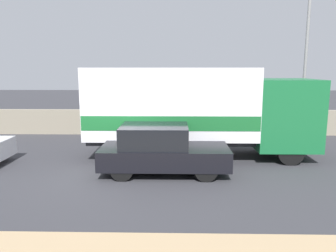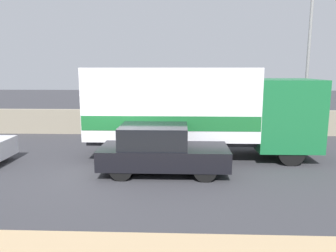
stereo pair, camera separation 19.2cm
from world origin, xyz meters
name	(u,v)px [view 1 (the left image)]	position (x,y,z in m)	size (l,w,h in m)	color
ground_plane	(117,171)	(0.00, 0.00, 0.00)	(80.00, 80.00, 0.00)	#38383D
stone_wall_backdrop	(137,122)	(0.00, 6.12, 0.63)	(60.00, 0.35, 1.26)	gray
street_lamp	(307,39)	(7.91, 5.02, 4.64)	(0.56, 0.28, 8.16)	gray
box_truck	(195,109)	(2.69, 1.83, 1.85)	(8.44, 2.43, 3.37)	#196B38
car_hatchback	(161,149)	(1.50, -0.17, 0.78)	(4.08, 1.86, 1.57)	black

